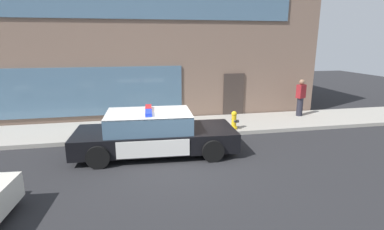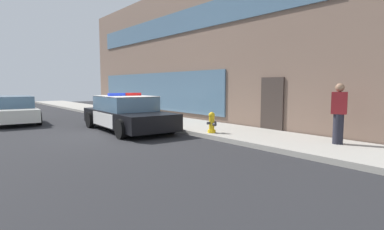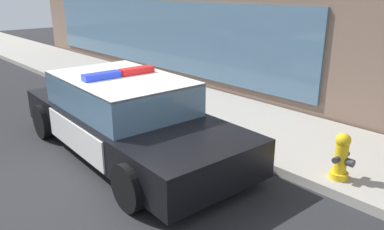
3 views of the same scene
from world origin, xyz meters
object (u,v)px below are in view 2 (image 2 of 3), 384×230
Objects in this scene: pedestrian_on_sidewalk at (339,114)px; car_far_lane at (13,110)px; fire_hydrant at (212,123)px; police_cruiser at (127,113)px.

car_far_lane is at bearing 94.25° from pedestrian_on_sidewalk.
fire_hydrant is 4.03m from pedestrian_on_sidewalk.
pedestrian_on_sidewalk is (3.73, 1.44, 0.51)m from fire_hydrant.
pedestrian_on_sidewalk reaches higher than fire_hydrant.
car_far_lane is 13.99m from pedestrian_on_sidewalk.
police_cruiser is 7.66m from pedestrian_on_sidewalk.
fire_hydrant is 0.42× the size of pedestrian_on_sidewalk.
police_cruiser reaches higher than car_far_lane.
police_cruiser reaches higher than fire_hydrant.
pedestrian_on_sidewalk is at bearing -148.70° from car_far_lane.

